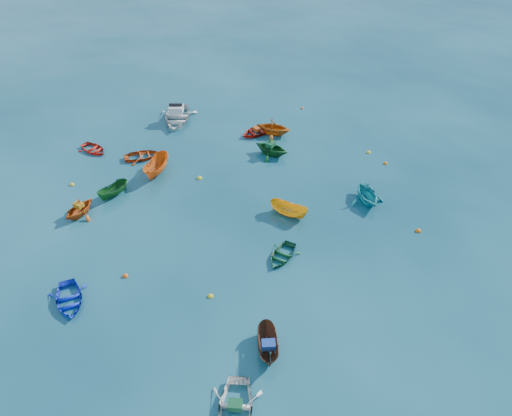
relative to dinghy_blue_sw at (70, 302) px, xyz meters
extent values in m
plane|color=#093445|center=(12.15, -0.24, 0.00)|extent=(160.00, 160.00, 0.00)
imported|color=#102AD3|center=(0.00, 0.00, 0.00)|extent=(2.43, 3.19, 0.62)
imported|color=white|center=(7.22, -8.88, 0.00)|extent=(3.38, 3.95, 0.69)
imported|color=#55301E|center=(9.64, -6.11, 0.00)|extent=(1.62, 2.93, 1.07)
imported|color=#BE4C11|center=(0.68, 7.84, 0.00)|extent=(3.26, 3.26, 1.30)
imported|color=#EBA414|center=(14.20, 3.89, 0.00)|extent=(2.67, 2.72, 1.07)
imported|color=#14572D|center=(12.46, 0.14, 0.00)|extent=(3.10, 3.12, 0.53)
imported|color=teal|center=(19.91, 3.87, 0.00)|extent=(2.50, 2.88, 1.49)
imported|color=#AE390E|center=(5.49, 13.90, 0.00)|extent=(2.88, 2.08, 0.59)
imported|color=orange|center=(6.34, 11.41, 0.00)|extent=(2.79, 3.51, 1.29)
imported|color=#125020|center=(15.39, 11.54, 0.00)|extent=(3.68, 3.69, 1.47)
imported|color=#A8190E|center=(15.27, 15.08, 0.00)|extent=(3.64, 3.10, 0.64)
imported|color=red|center=(1.81, 16.02, 0.00)|extent=(2.98, 3.14, 0.53)
imported|color=#B85A11|center=(16.52, 14.57, 0.00)|extent=(3.82, 3.72, 1.53)
imported|color=#12501A|center=(3.00, 9.43, 0.00)|extent=(2.62, 2.28, 0.98)
imported|color=silver|center=(9.07, 19.21, 0.00)|extent=(4.47, 5.36, 1.56)
cube|color=#134E2C|center=(7.25, -8.79, 0.51)|extent=(0.80, 0.70, 0.32)
cube|color=navy|center=(9.61, -6.25, 0.70)|extent=(0.77, 0.65, 0.33)
cube|color=#B16D12|center=(0.72, 7.88, 0.80)|extent=(0.77, 0.77, 0.30)
cube|color=#134E28|center=(15.32, 11.61, 0.91)|extent=(0.92, 0.91, 0.36)
cube|color=#BC4613|center=(15.17, 15.05, 0.46)|extent=(0.61, 0.69, 0.28)
sphere|color=yellow|center=(7.61, -1.76, 0.00)|extent=(0.31, 0.31, 0.31)
sphere|color=#E1610C|center=(21.76, -0.02, 0.00)|extent=(0.36, 0.36, 0.36)
sphere|color=gold|center=(0.11, 11.61, 0.00)|extent=(0.34, 0.34, 0.34)
sphere|color=#D94D0B|center=(3.13, 1.15, 0.00)|extent=(0.34, 0.34, 0.34)
sphere|color=yellow|center=(9.23, 9.84, 0.00)|extent=(0.38, 0.38, 0.38)
sphere|color=#D4660B|center=(23.49, 7.79, 0.00)|extent=(0.31, 0.31, 0.31)
sphere|color=yellow|center=(0.50, 9.11, 0.00)|extent=(0.38, 0.38, 0.38)
sphere|color=#F45A0D|center=(20.50, 18.30, 0.00)|extent=(0.29, 0.29, 0.29)
sphere|color=yellow|center=(22.96, 9.64, 0.00)|extent=(0.32, 0.32, 0.32)
camera|label=1|loc=(4.81, -20.63, 21.24)|focal=35.00mm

